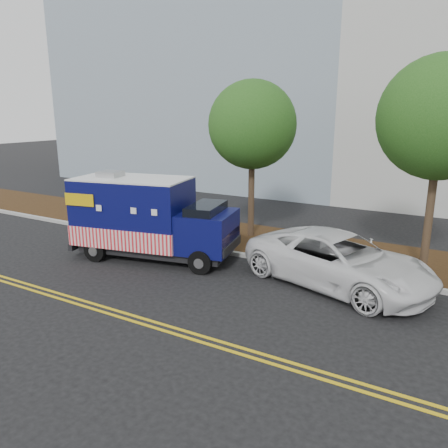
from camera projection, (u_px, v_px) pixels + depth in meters
The scene contains 10 objects.
ground at pixel (182, 259), 16.31m from camera, with size 120.00×120.00×0.00m, color black.
curb at pixel (203, 248), 17.46m from camera, with size 120.00×0.18×0.15m, color #9E9E99.
mulch_strip at pixel (228, 235), 19.22m from camera, with size 120.00×4.00×0.15m, color black.
centerline_near at pixel (93, 304), 12.58m from camera, with size 120.00×0.10×0.01m, color gold.
centerline_far at pixel (86, 307), 12.37m from camera, with size 120.00×0.10×0.01m, color gold.
tree_b at pixel (252, 125), 17.79m from camera, with size 3.61×3.61×6.64m.
tree_c at pixel (441, 118), 13.45m from camera, with size 3.86×3.86×7.12m.
sign_post at pixel (119, 204), 20.12m from camera, with size 0.06×0.06×2.40m, color #473828.
food_truck at pixel (147, 220), 16.22m from camera, with size 6.41×3.41×3.21m.
white_car at pixel (339, 260), 13.71m from camera, with size 2.79×6.05×1.68m, color white.
Camera 1 is at (9.07, -12.59, 5.41)m, focal length 35.00 mm.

